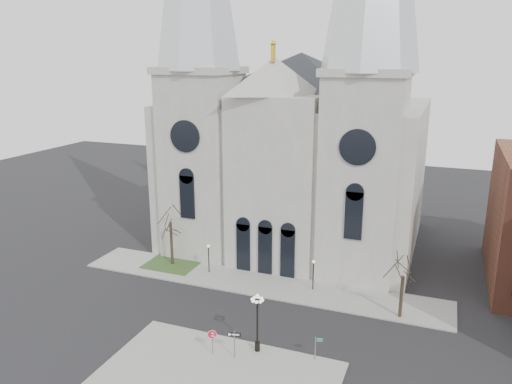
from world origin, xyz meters
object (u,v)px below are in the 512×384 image
(globe_lamp, at_px, (257,315))
(one_way_sign, at_px, (234,340))
(stop_sign, at_px, (212,336))
(street_name_sign, at_px, (316,346))

(globe_lamp, relative_size, one_way_sign, 2.17)
(stop_sign, xyz_separation_m, globe_lamp, (3.23, 1.72, 1.64))
(one_way_sign, relative_size, street_name_sign, 1.17)
(one_way_sign, bearing_deg, street_name_sign, 2.57)
(stop_sign, xyz_separation_m, street_name_sign, (8.05, 2.27, -0.36))
(globe_lamp, xyz_separation_m, street_name_sign, (4.81, 0.55, -2.01))
(stop_sign, distance_m, globe_lamp, 4.01)
(stop_sign, relative_size, street_name_sign, 1.08)
(stop_sign, relative_size, one_way_sign, 0.92)
(street_name_sign, bearing_deg, one_way_sign, -179.81)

